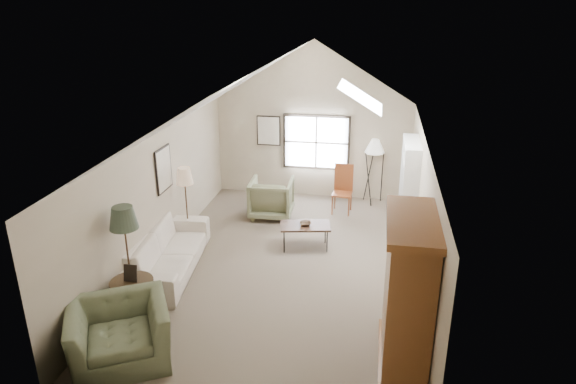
% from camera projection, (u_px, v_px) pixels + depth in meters
% --- Properties ---
extents(room_shell, '(5.01, 8.01, 4.00)m').
position_uv_depth(room_shell, '(284.00, 102.00, 8.88)').
color(room_shell, brown).
rests_on(room_shell, ground).
extents(window, '(1.72, 0.08, 1.42)m').
position_uv_depth(window, '(316.00, 142.00, 13.13)').
color(window, black).
rests_on(window, room_shell).
extents(skylight, '(0.80, 1.20, 0.52)m').
position_uv_depth(skylight, '(362.00, 95.00, 9.49)').
color(skylight, white).
rests_on(skylight, room_shell).
extents(wall_art, '(1.97, 3.71, 0.88)m').
position_uv_depth(wall_art, '(218.00, 149.00, 11.50)').
color(wall_art, black).
rests_on(wall_art, room_shell).
extents(armoire, '(0.60, 1.50, 2.20)m').
position_uv_depth(armoire, '(408.00, 293.00, 7.05)').
color(armoire, brown).
rests_on(armoire, ground).
extents(tv_alcove, '(0.32, 1.30, 2.10)m').
position_uv_depth(tv_alcove, '(408.00, 190.00, 10.70)').
color(tv_alcove, white).
rests_on(tv_alcove, ground).
extents(media_console, '(0.34, 1.18, 0.60)m').
position_uv_depth(media_console, '(404.00, 227.00, 11.00)').
color(media_console, '#382316').
rests_on(media_console, ground).
extents(tv_panel, '(0.05, 0.90, 0.55)m').
position_uv_depth(tv_panel, '(407.00, 200.00, 10.78)').
color(tv_panel, black).
rests_on(tv_panel, media_console).
extents(sofa, '(1.35, 2.83, 0.80)m').
position_uv_depth(sofa, '(167.00, 251.00, 9.74)').
color(sofa, silver).
rests_on(sofa, ground).
extents(armchair_near, '(1.76, 1.69, 0.88)m').
position_uv_depth(armchair_near, '(120.00, 334.00, 7.27)').
color(armchair_near, '#575E42').
rests_on(armchair_near, ground).
extents(armchair_far, '(1.03, 1.06, 0.92)m').
position_uv_depth(armchair_far, '(271.00, 198.00, 12.18)').
color(armchair_far, '#70714F').
rests_on(armchair_far, ground).
extents(coffee_table, '(1.11, 0.75, 0.52)m').
position_uv_depth(coffee_table, '(305.00, 236.00, 10.67)').
color(coffee_table, '#3B2318').
rests_on(coffee_table, ground).
extents(bowl, '(0.29, 0.29, 0.06)m').
position_uv_depth(bowl, '(305.00, 224.00, 10.57)').
color(bowl, '#3D2B18').
rests_on(bowl, coffee_table).
extents(side_table, '(0.75, 0.75, 0.69)m').
position_uv_depth(side_table, '(134.00, 299.00, 8.27)').
color(side_table, '#372716').
rests_on(side_table, ground).
extents(side_chair, '(0.49, 0.49, 1.18)m').
position_uv_depth(side_chair, '(342.00, 190.00, 12.34)').
color(side_chair, brown).
rests_on(side_chair, ground).
extents(tripod_lamp, '(0.65, 0.65, 1.70)m').
position_uv_depth(tripod_lamp, '(373.00, 171.00, 12.86)').
color(tripod_lamp, silver).
rests_on(tripod_lamp, ground).
extents(dark_lamp, '(0.50, 0.50, 1.91)m').
position_uv_depth(dark_lamp, '(128.00, 259.00, 8.26)').
color(dark_lamp, '#262E20').
rests_on(dark_lamp, ground).
extents(tan_lamp, '(0.38, 0.38, 1.71)m').
position_uv_depth(tan_lamp, '(187.00, 205.00, 10.69)').
color(tan_lamp, tan).
rests_on(tan_lamp, ground).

